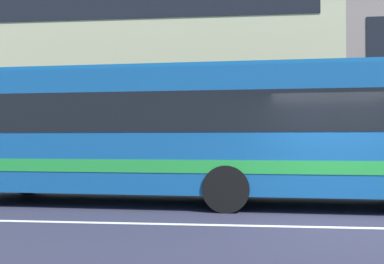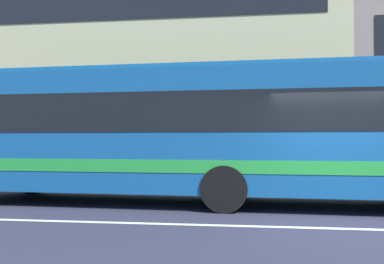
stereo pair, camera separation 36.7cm
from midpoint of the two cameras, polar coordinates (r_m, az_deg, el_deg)
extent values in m
plane|color=#2B2B3E|center=(8.35, 18.32, -11.55)|extent=(160.00, 160.00, 0.00)
cube|color=silver|center=(8.35, 18.32, -11.53)|extent=(60.00, 0.16, 0.01)
cube|color=#274828|center=(14.73, 6.07, -4.82)|extent=(16.70, 1.10, 1.13)
cube|color=#C0BB91|center=(25.29, -13.47, 11.08)|extent=(24.57, 10.70, 13.68)
cube|color=#145191|center=(10.73, -0.16, 0.02)|extent=(12.14, 3.11, 2.76)
cube|color=black|center=(10.75, -0.16, 2.23)|extent=(11.42, 3.09, 0.88)
cube|color=green|center=(10.74, -0.16, -4.04)|extent=(11.90, 3.12, 0.28)
cube|color=#14578B|center=(10.85, -0.16, 7.64)|extent=(11.64, 2.67, 0.12)
cylinder|color=black|center=(13.58, -20.87, -5.34)|extent=(1.01, 0.32, 1.00)
cylinder|color=black|center=(9.51, 3.27, -7.27)|extent=(1.01, 0.32, 1.00)
cylinder|color=black|center=(11.87, 4.34, -6.04)|extent=(1.01, 0.32, 1.00)
camera|label=1|loc=(0.18, -90.99, 0.02)|focal=41.75mm
camera|label=2|loc=(0.18, 89.01, -0.02)|focal=41.75mm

